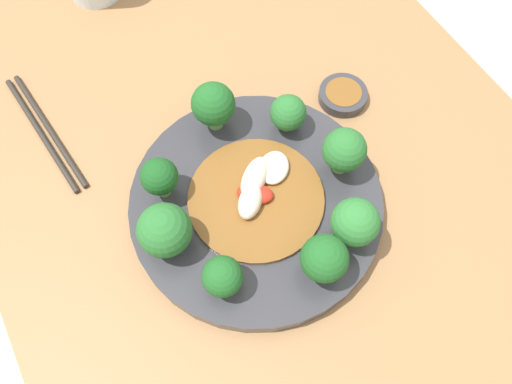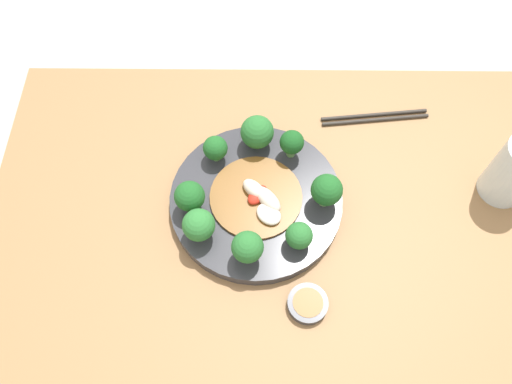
% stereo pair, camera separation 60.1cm
% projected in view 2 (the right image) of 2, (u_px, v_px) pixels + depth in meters
% --- Properties ---
extents(ground_plane, '(8.00, 8.00, 0.00)m').
position_uv_depth(ground_plane, '(268.00, 322.00, 1.49)').
color(ground_plane, '#B7B2A8').
extents(table, '(1.01, 0.68, 0.72)m').
position_uv_depth(table, '(271.00, 286.00, 1.17)').
color(table, olive).
rests_on(table, ground_plane).
extents(plate, '(0.30, 0.30, 0.02)m').
position_uv_depth(plate, '(256.00, 201.00, 0.86)').
color(plate, '#333338').
rests_on(plate, table).
extents(broccoli_southwest, '(0.05, 0.05, 0.06)m').
position_uv_depth(broccoli_southwest, '(199.00, 225.00, 0.79)').
color(broccoli_southwest, '#7AAD5B').
rests_on(broccoli_southwest, plate).
extents(broccoli_southeast, '(0.04, 0.04, 0.05)m').
position_uv_depth(broccoli_southeast, '(299.00, 236.00, 0.79)').
color(broccoli_southeast, '#70A356').
rests_on(broccoli_southeast, plate).
extents(broccoli_east, '(0.05, 0.05, 0.07)m').
position_uv_depth(broccoli_east, '(327.00, 190.00, 0.81)').
color(broccoli_east, '#70A356').
rests_on(broccoli_east, plate).
extents(broccoli_north, '(0.06, 0.06, 0.07)m').
position_uv_depth(broccoli_north, '(257.00, 132.00, 0.87)').
color(broccoli_north, '#70A356').
rests_on(broccoli_north, plate).
extents(broccoli_northwest, '(0.04, 0.04, 0.05)m').
position_uv_depth(broccoli_northwest, '(215.00, 148.00, 0.86)').
color(broccoli_northwest, '#70A356').
rests_on(broccoli_northwest, plate).
extents(broccoli_west, '(0.05, 0.05, 0.06)m').
position_uv_depth(broccoli_west, '(190.00, 197.00, 0.81)').
color(broccoli_west, '#89B76B').
rests_on(broccoli_west, plate).
extents(broccoli_northeast, '(0.04, 0.04, 0.06)m').
position_uv_depth(broccoli_northeast, '(292.00, 143.00, 0.86)').
color(broccoli_northeast, '#70A356').
rests_on(broccoli_northeast, plate).
extents(broccoli_south, '(0.05, 0.05, 0.07)m').
position_uv_depth(broccoli_south, '(247.00, 247.00, 0.77)').
color(broccoli_south, '#70A356').
rests_on(broccoli_south, plate).
extents(stirfry_center, '(0.16, 0.16, 0.02)m').
position_uv_depth(stirfry_center, '(259.00, 198.00, 0.84)').
color(stirfry_center, brown).
rests_on(stirfry_center, plate).
extents(chopsticks, '(0.21, 0.04, 0.01)m').
position_uv_depth(chopsticks, '(375.00, 117.00, 0.95)').
color(chopsticks, '#2D2823').
rests_on(chopsticks, table).
extents(sauce_dish, '(0.06, 0.06, 0.02)m').
position_uv_depth(sauce_dish, '(308.00, 304.00, 0.78)').
color(sauce_dish, '#333338').
rests_on(sauce_dish, table).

